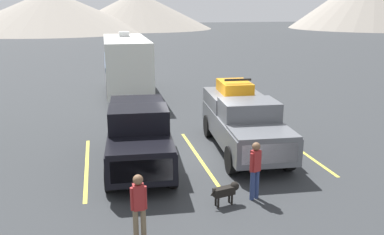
{
  "coord_description": "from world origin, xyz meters",
  "views": [
    {
      "loc": [
        -3.3,
        -13.4,
        5.22
      ],
      "look_at": [
        0.0,
        0.74,
        1.2
      ],
      "focal_mm": 37.72,
      "sensor_mm": 36.0,
      "label": 1
    }
  ],
  "objects_px": {
    "pickup_truck_b": "(243,119)",
    "person_b": "(255,167)",
    "pickup_truck_a": "(139,133)",
    "camper_trailer_a": "(126,63)",
    "person_c": "(139,204)",
    "dog": "(227,190)"
  },
  "relations": [
    {
      "from": "pickup_truck_b",
      "to": "person_b",
      "type": "distance_m",
      "value": 4.1
    },
    {
      "from": "pickup_truck_a",
      "to": "pickup_truck_b",
      "type": "bearing_deg",
      "value": 9.14
    },
    {
      "from": "camper_trailer_a",
      "to": "person_c",
      "type": "bearing_deg",
      "value": -93.37
    },
    {
      "from": "pickup_truck_b",
      "to": "dog",
      "type": "relative_size",
      "value": 6.83
    },
    {
      "from": "person_b",
      "to": "dog",
      "type": "bearing_deg",
      "value": -170.42
    },
    {
      "from": "pickup_truck_b",
      "to": "camper_trailer_a",
      "type": "xyz_separation_m",
      "value": [
        -3.47,
        10.56,
        0.8
      ]
    },
    {
      "from": "camper_trailer_a",
      "to": "person_b",
      "type": "xyz_separation_m",
      "value": [
        2.4,
        -14.52,
        -1.01
      ]
    },
    {
      "from": "pickup_truck_a",
      "to": "person_c",
      "type": "xyz_separation_m",
      "value": [
        -0.5,
        -4.79,
        -0.13
      ]
    },
    {
      "from": "camper_trailer_a",
      "to": "dog",
      "type": "distance_m",
      "value": 14.83
    },
    {
      "from": "person_c",
      "to": "camper_trailer_a",
      "type": "bearing_deg",
      "value": 86.63
    },
    {
      "from": "person_c",
      "to": "dog",
      "type": "distance_m",
      "value": 2.88
    },
    {
      "from": "dog",
      "to": "camper_trailer_a",
      "type": "bearing_deg",
      "value": 96.07
    },
    {
      "from": "pickup_truck_a",
      "to": "pickup_truck_b",
      "type": "distance_m",
      "value": 3.97
    },
    {
      "from": "camper_trailer_a",
      "to": "pickup_truck_a",
      "type": "bearing_deg",
      "value": -92.27
    },
    {
      "from": "pickup_truck_a",
      "to": "camper_trailer_a",
      "type": "xyz_separation_m",
      "value": [
        0.44,
        11.19,
        0.87
      ]
    },
    {
      "from": "pickup_truck_b",
      "to": "camper_trailer_a",
      "type": "distance_m",
      "value": 11.15
    },
    {
      "from": "pickup_truck_b",
      "to": "person_c",
      "type": "bearing_deg",
      "value": -129.13
    },
    {
      "from": "pickup_truck_b",
      "to": "camper_trailer_a",
      "type": "height_order",
      "value": "camper_trailer_a"
    },
    {
      "from": "dog",
      "to": "person_b",
      "type": "bearing_deg",
      "value": 9.58
    },
    {
      "from": "person_b",
      "to": "person_c",
      "type": "distance_m",
      "value": 3.65
    },
    {
      "from": "pickup_truck_a",
      "to": "person_b",
      "type": "relative_size",
      "value": 3.34
    },
    {
      "from": "person_c",
      "to": "person_b",
      "type": "bearing_deg",
      "value": 23.67
    }
  ]
}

